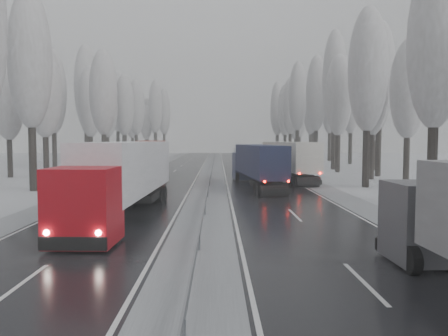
{
  "coord_description": "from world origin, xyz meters",
  "views": [
    {
      "loc": [
        0.74,
        -13.09,
        4.43
      ],
      "look_at": [
        1.26,
        20.91,
        2.2
      ],
      "focal_mm": 35.0,
      "sensor_mm": 36.0,
      "label": 1
    }
  ],
  "objects_px": {
    "truck_blue_box": "(257,163)",
    "truck_red_red": "(152,157)",
    "box_truck_distant": "(239,153)",
    "truck_cream_box": "(286,158)",
    "truck_red_white": "(125,174)"
  },
  "relations": [
    {
      "from": "truck_blue_box",
      "to": "box_truck_distant",
      "type": "relative_size",
      "value": 2.24
    },
    {
      "from": "box_truck_distant",
      "to": "truck_red_red",
      "type": "distance_m",
      "value": 56.7
    },
    {
      "from": "box_truck_distant",
      "to": "truck_red_white",
      "type": "height_order",
      "value": "truck_red_white"
    },
    {
      "from": "truck_cream_box",
      "to": "truck_red_red",
      "type": "distance_m",
      "value": 14.33
    },
    {
      "from": "truck_blue_box",
      "to": "truck_red_red",
      "type": "bearing_deg",
      "value": 142.09
    },
    {
      "from": "truck_cream_box",
      "to": "box_truck_distant",
      "type": "xyz_separation_m",
      "value": [
        -2.35,
        55.45,
        -1.15
      ]
    },
    {
      "from": "truck_blue_box",
      "to": "box_truck_distant",
      "type": "bearing_deg",
      "value": 82.8
    },
    {
      "from": "truck_cream_box",
      "to": "truck_red_white",
      "type": "bearing_deg",
      "value": -126.79
    },
    {
      "from": "box_truck_distant",
      "to": "truck_red_red",
      "type": "height_order",
      "value": "truck_red_red"
    },
    {
      "from": "truck_cream_box",
      "to": "truck_red_red",
      "type": "height_order",
      "value": "truck_red_red"
    },
    {
      "from": "truck_blue_box",
      "to": "box_truck_distant",
      "type": "xyz_separation_m",
      "value": [
        1.38,
        62.03,
        -1.01
      ]
    },
    {
      "from": "truck_red_white",
      "to": "truck_red_red",
      "type": "relative_size",
      "value": 1.0
    },
    {
      "from": "truck_red_white",
      "to": "box_truck_distant",
      "type": "bearing_deg",
      "value": 84.57
    },
    {
      "from": "truck_blue_box",
      "to": "truck_red_red",
      "type": "distance_m",
      "value": 12.51
    },
    {
      "from": "truck_cream_box",
      "to": "box_truck_distant",
      "type": "distance_m",
      "value": 55.51
    }
  ]
}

